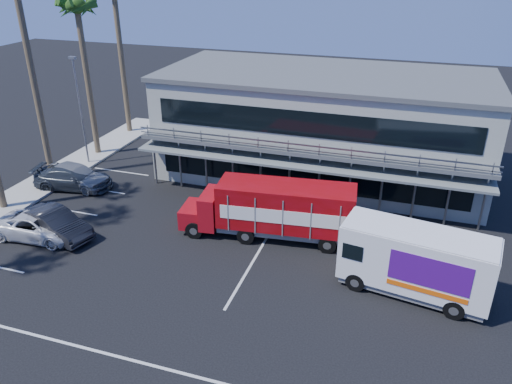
% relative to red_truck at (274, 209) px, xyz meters
% --- Properties ---
extents(ground, '(120.00, 120.00, 0.00)m').
position_rel_red_truck_xyz_m(ground, '(-2.32, -4.93, -1.80)').
color(ground, black).
rests_on(ground, ground).
extents(building, '(22.40, 12.00, 7.30)m').
position_rel_red_truck_xyz_m(building, '(0.68, 10.01, 1.85)').
color(building, '#9FA295').
rests_on(building, ground).
extents(curb_strip, '(3.00, 32.00, 0.16)m').
position_rel_red_truck_xyz_m(curb_strip, '(-17.32, 1.07, -1.72)').
color(curb_strip, '#A5A399').
rests_on(curb_strip, ground).
extents(palm_e, '(2.80, 2.80, 12.25)m').
position_rel_red_truck_xyz_m(palm_e, '(-17.02, 8.07, 8.77)').
color(palm_e, brown).
rests_on(palm_e, ground).
extents(light_pole_far, '(0.50, 0.25, 8.09)m').
position_rel_red_truck_xyz_m(light_pole_far, '(-16.52, 6.07, 2.70)').
color(light_pole_far, gray).
rests_on(light_pole_far, ground).
extents(red_truck, '(9.94, 3.33, 3.28)m').
position_rel_red_truck_xyz_m(red_truck, '(0.00, 0.00, 0.00)').
color(red_truck, '#9F0C15').
rests_on(red_truck, ground).
extents(white_van, '(7.11, 3.41, 3.33)m').
position_rel_red_truck_xyz_m(white_van, '(7.67, -2.93, -0.03)').
color(white_van, white).
rests_on(white_van, ground).
extents(parked_car_b, '(5.10, 2.90, 1.59)m').
position_rel_red_truck_xyz_m(parked_car_b, '(-11.82, -3.73, -1.01)').
color(parked_car_b, black).
rests_on(parked_car_b, ground).
extents(parked_car_c, '(5.22, 2.64, 1.42)m').
position_rel_red_truck_xyz_m(parked_car_c, '(-12.58, -4.13, -1.09)').
color(parked_car_c, silver).
rests_on(parked_car_c, ground).
extents(parked_car_d, '(5.57, 3.07, 1.53)m').
position_rel_red_truck_xyz_m(parked_car_d, '(-14.82, 2.01, -1.04)').
color(parked_car_d, '#2C323B').
rests_on(parked_car_d, ground).
extents(parked_car_e, '(5.18, 2.57, 1.70)m').
position_rel_red_truck_xyz_m(parked_car_e, '(-14.82, 2.27, -0.95)').
color(parked_car_e, gray).
rests_on(parked_car_e, ground).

